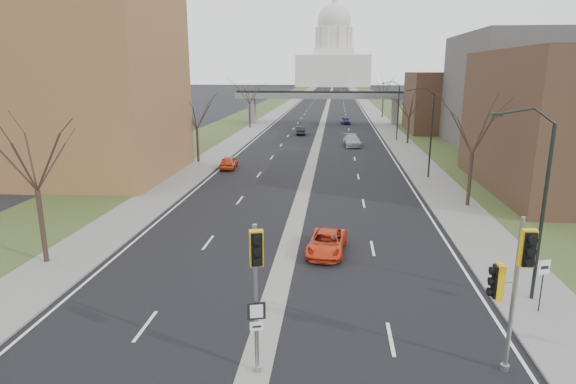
% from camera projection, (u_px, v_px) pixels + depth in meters
% --- Properties ---
extents(ground, '(700.00, 700.00, 0.00)m').
position_uv_depth(ground, '(257.00, 362.00, 17.48)').
color(ground, black).
rests_on(ground, ground).
extents(road_surface, '(20.00, 600.00, 0.01)m').
position_uv_depth(road_surface, '(328.00, 102.00, 162.19)').
color(road_surface, black).
rests_on(road_surface, ground).
extents(median_strip, '(1.20, 600.00, 0.02)m').
position_uv_depth(median_strip, '(328.00, 102.00, 162.19)').
color(median_strip, gray).
rests_on(median_strip, ground).
extents(sidewalk_right, '(4.00, 600.00, 0.12)m').
position_uv_depth(sidewalk_right, '(364.00, 102.00, 161.03)').
color(sidewalk_right, gray).
rests_on(sidewalk_right, ground).
extents(sidewalk_left, '(4.00, 600.00, 0.12)m').
position_uv_depth(sidewalk_left, '(293.00, 102.00, 163.32)').
color(sidewalk_left, gray).
rests_on(sidewalk_left, ground).
extents(grass_verge_right, '(8.00, 600.00, 0.10)m').
position_uv_depth(grass_verge_right, '(382.00, 102.00, 160.46)').
color(grass_verge_right, '#2E3E1C').
rests_on(grass_verge_right, ground).
extents(grass_verge_left, '(8.00, 600.00, 0.10)m').
position_uv_depth(grass_verge_left, '(276.00, 101.00, 163.90)').
color(grass_verge_left, '#2E3E1C').
rests_on(grass_verge_left, ground).
extents(apartment_building, '(25.00, 16.00, 22.00)m').
position_uv_depth(apartment_building, '(38.00, 63.00, 46.21)').
color(apartment_building, brown).
rests_on(apartment_building, ground).
extents(commercial_block_mid, '(18.00, 22.00, 15.00)m').
position_uv_depth(commercial_block_mid, '(530.00, 92.00, 63.13)').
color(commercial_block_mid, '#55534D').
rests_on(commercial_block_mid, ground).
extents(commercial_block_far, '(14.00, 14.00, 10.00)m').
position_uv_depth(commercial_block_far, '(451.00, 103.00, 81.69)').
color(commercial_block_far, '#4F3525').
rests_on(commercial_block_far, ground).
extents(pedestrian_bridge, '(34.00, 3.00, 6.45)m').
position_uv_depth(pedestrian_bridge, '(323.00, 99.00, 93.47)').
color(pedestrian_bridge, slate).
rests_on(pedestrian_bridge, ground).
extents(capitol, '(48.00, 42.00, 55.75)m').
position_uv_depth(capitol, '(333.00, 58.00, 321.64)').
color(capitol, silver).
rests_on(capitol, ground).
extents(streetlight_near, '(2.61, 0.20, 8.70)m').
position_uv_depth(streetlight_near, '(531.00, 151.00, 20.51)').
color(streetlight_near, black).
rests_on(streetlight_near, sidewalk_right).
extents(streetlight_mid, '(2.61, 0.20, 8.70)m').
position_uv_depth(streetlight_mid, '(424.00, 107.00, 45.60)').
color(streetlight_mid, black).
rests_on(streetlight_mid, sidewalk_right).
extents(streetlight_far, '(2.61, 0.20, 8.70)m').
position_uv_depth(streetlight_far, '(393.00, 94.00, 70.68)').
color(streetlight_far, black).
rests_on(streetlight_far, sidewalk_right).
extents(tree_left_a, '(7.20, 7.20, 9.40)m').
position_uv_depth(tree_left_a, '(31.00, 143.00, 24.81)').
color(tree_left_a, '#382B21').
rests_on(tree_left_a, sidewalk_left).
extents(tree_left_b, '(6.75, 6.75, 8.81)m').
position_uv_depth(tree_left_b, '(196.00, 108.00, 53.86)').
color(tree_left_b, '#382B21').
rests_on(tree_left_b, sidewalk_left).
extents(tree_left_c, '(7.65, 7.65, 9.99)m').
position_uv_depth(tree_left_c, '(249.00, 89.00, 86.46)').
color(tree_left_c, '#382B21').
rests_on(tree_left_c, sidewalk_left).
extents(tree_right_a, '(7.20, 7.20, 9.40)m').
position_uv_depth(tree_right_a, '(475.00, 121.00, 35.84)').
color(tree_right_a, '#382B21').
rests_on(tree_right_a, sidewalk_right).
extents(tree_right_b, '(6.30, 6.30, 8.22)m').
position_uv_depth(tree_right_b, '(410.00, 103.00, 67.87)').
color(tree_right_b, '#382B21').
rests_on(tree_right_b, sidewalk_right).
extents(tree_right_c, '(7.65, 7.65, 9.99)m').
position_uv_depth(tree_right_c, '(384.00, 86.00, 106.16)').
color(tree_right_c, '#382B21').
rests_on(tree_right_c, sidewalk_right).
extents(signal_pole_median, '(0.71, 0.91, 5.43)m').
position_uv_depth(signal_pole_median, '(256.00, 275.00, 15.71)').
color(signal_pole_median, gray).
rests_on(signal_pole_median, ground).
extents(signal_pole_right, '(1.03, 0.99, 5.67)m').
position_uv_depth(signal_pole_right, '(513.00, 275.00, 15.90)').
color(signal_pole_right, gray).
rests_on(signal_pole_right, ground).
extents(speed_limit_sign, '(0.50, 0.18, 2.39)m').
position_uv_depth(speed_limit_sign, '(543.00, 276.00, 20.50)').
color(speed_limit_sign, black).
rests_on(speed_limit_sign, sidewalk_right).
extents(car_left_near, '(1.90, 4.16, 1.38)m').
position_uv_depth(car_left_near, '(229.00, 162.00, 51.83)').
color(car_left_near, '#C23C16').
rests_on(car_left_near, ground).
extents(car_left_far, '(1.68, 4.17, 1.35)m').
position_uv_depth(car_left_far, '(301.00, 130.00, 79.39)').
color(car_left_far, black).
rests_on(car_left_far, ground).
extents(car_right_near, '(2.50, 4.64, 1.24)m').
position_uv_depth(car_right_near, '(327.00, 243.00, 27.79)').
color(car_right_near, red).
rests_on(car_right_near, ground).
extents(car_right_mid, '(2.64, 5.49, 1.54)m').
position_uv_depth(car_right_mid, '(352.00, 141.00, 67.22)').
color(car_right_mid, '#A2A2A9').
rests_on(car_right_mid, ground).
extents(car_right_far, '(2.10, 4.20, 1.37)m').
position_uv_depth(car_right_far, '(345.00, 120.00, 95.12)').
color(car_right_far, navy).
rests_on(car_right_far, ground).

